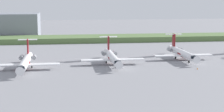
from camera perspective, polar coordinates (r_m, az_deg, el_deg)
The scene contains 7 objects.
ground_plane at distance 146.70m, azimuth -1.11°, elevation 0.12°, with size 500.00×500.00×0.00m, color gray.
grass_berm at distance 195.22m, azimuth -2.88°, elevation 2.85°, with size 320.00×20.00×2.92m, color #597542.
regional_jet_second at distance 121.02m, azimuth -13.96°, elevation -0.92°, with size 22.81×31.00×9.00m.
regional_jet_third at distance 126.94m, azimuth 0.03°, elevation -0.17°, with size 22.81×31.00×9.00m.
regional_jet_fourth at distance 139.41m, azimuth 11.33°, elevation 0.51°, with size 22.81×31.00×9.00m.
distant_hangar at distance 222.64m, azimuth -17.65°, elevation 4.75°, with size 45.38×27.72×14.69m, color gray.
safety_cone_front_marker at distance 121.07m, azimuth 13.77°, elevation -2.00°, with size 0.44×0.44×0.55m, color orange.
Camera 1 is at (-17.53, -113.74, 23.54)m, focal length 56.01 mm.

